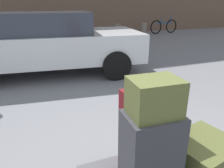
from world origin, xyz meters
TOP-DOWN VIEW (x-y plane):
  - suitcase_charcoal_stacked_top at (-0.23, -0.09)m, footprint 0.37×0.29m
  - suitcase_olive_front_right at (0.29, -0.04)m, footprint 0.56×0.52m
  - suitcase_maroon_rear_left at (-0.09, 0.17)m, footprint 0.43×0.30m
  - duffel_bag_olive_topmost_pile at (-0.23, -0.09)m, footprint 0.32×0.25m
  - parked_car at (-0.51, 4.19)m, footprint 4.48×2.32m
  - bicycle_leaning at (6.13, 9.24)m, footprint 1.76×0.23m
  - bollard_kerb_near at (2.84, 7.83)m, footprint 0.28×0.28m
  - bollard_kerb_mid at (4.09, 7.83)m, footprint 0.28×0.28m

SIDE VIEW (x-z plane):
  - bollard_kerb_near at x=2.84m, z-range 0.00..0.73m
  - bollard_kerb_mid at x=4.09m, z-range 0.00..0.73m
  - bicycle_leaning at x=6.13m, z-range -0.11..0.85m
  - suitcase_olive_front_right at x=0.29m, z-range 0.34..0.62m
  - suitcase_charcoal_stacked_top at x=-0.23m, z-range 0.34..0.97m
  - suitcase_maroon_rear_left at x=-0.09m, z-range 0.34..1.01m
  - parked_car at x=-0.51m, z-range 0.05..1.47m
  - duffel_bag_olive_topmost_pile at x=-0.23m, z-range 0.97..1.20m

